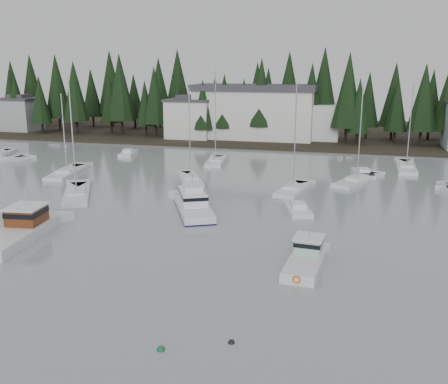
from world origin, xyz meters
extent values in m
plane|color=gray|center=(0.00, 0.00, 0.00)|extent=(260.00, 260.00, 0.00)
cube|color=black|center=(0.00, 97.00, 0.00)|extent=(240.00, 54.00, 1.00)
cube|color=silver|center=(-18.00, 79.00, 4.25)|extent=(9.00, 7.00, 7.50)
cube|color=#38383D|center=(-18.00, 79.00, 8.25)|extent=(9.54, 7.42, 0.50)
cube|color=#38383D|center=(-18.00, 79.00, 8.85)|extent=(4.95, 3.85, 0.80)
cube|color=#999EA0|center=(-60.00, 81.00, 4.00)|extent=(8.00, 7.00, 7.00)
cube|color=#38383D|center=(-60.00, 81.00, 7.75)|extent=(8.48, 7.42, 0.50)
cube|color=#38383D|center=(-60.00, 81.00, 8.35)|extent=(4.40, 3.85, 0.80)
cube|color=silver|center=(-5.00, 82.00, 5.50)|extent=(24.00, 10.00, 10.00)
cube|color=#38383D|center=(-5.00, 82.00, 10.80)|extent=(25.00, 11.00, 1.20)
cube|color=silver|center=(7.00, 84.00, 4.00)|extent=(10.00, 8.00, 7.00)
cube|color=silver|center=(-13.28, 16.11, 0.11)|extent=(4.64, 10.54, 1.47)
cube|color=silver|center=(-13.28, 16.11, 0.91)|extent=(4.54, 10.33, 0.14)
cube|color=#4B1F0F|center=(-13.54, 18.13, 1.70)|extent=(3.15, 3.38, 1.59)
cube|color=white|center=(-13.54, 18.13, 2.55)|extent=(3.53, 3.83, 0.14)
cube|color=black|center=(-13.54, 18.13, 2.02)|extent=(3.22, 3.44, 0.45)
cylinder|color=#A5A8AD|center=(-13.54, 18.13, 3.51)|extent=(0.08, 0.08, 1.81)
cube|color=silver|center=(-0.94, 28.63, 0.14)|extent=(7.16, 10.35, 1.45)
cube|color=black|center=(-0.94, 28.63, 0.03)|extent=(7.21, 10.41, 0.20)
cube|color=white|center=(-1.16, 29.08, 1.55)|extent=(4.56, 5.79, 1.32)
cube|color=black|center=(-1.16, 29.08, 1.86)|extent=(4.63, 5.86, 0.36)
cube|color=white|center=(-1.16, 29.08, 2.50)|extent=(2.81, 3.15, 0.59)
cylinder|color=#A5A8AD|center=(-1.16, 29.08, 3.23)|extent=(0.10, 0.10, 1.00)
cube|color=silver|center=(12.00, 16.40, 0.09)|extent=(2.96, 7.20, 1.14)
cube|color=silver|center=(12.00, 16.40, 0.70)|extent=(2.90, 7.06, 0.11)
cube|color=#97C6AF|center=(12.10, 17.80, 1.32)|extent=(2.17, 2.25, 1.23)
cube|color=white|center=(12.10, 17.80, 1.98)|extent=(2.43, 2.55, 0.11)
cube|color=black|center=(12.10, 17.80, 1.57)|extent=(2.22, 2.29, 0.35)
cylinder|color=#A5A8AD|center=(12.10, 17.80, 2.73)|extent=(0.08, 0.08, 1.41)
torus|color=#F2590C|center=(11.75, 12.88, 0.48)|extent=(0.62, 0.17, 0.62)
cube|color=silver|center=(-24.40, 42.32, -0.03)|extent=(4.45, 10.40, 1.05)
cube|color=white|center=(-24.40, 42.32, 0.62)|extent=(2.50, 3.71, 0.30)
cylinder|color=#A5A8AD|center=(-24.40, 42.32, 5.92)|extent=(0.14, 0.14, 10.84)
cube|color=silver|center=(-16.42, 31.48, -0.03)|extent=(7.45, 10.82, 1.05)
cube|color=white|center=(-16.42, 31.48, 0.62)|extent=(3.43, 4.15, 0.30)
cylinder|color=#A5A8AD|center=(-16.42, 31.48, 7.25)|extent=(0.14, 0.14, 13.50)
cube|color=silver|center=(-5.84, 42.39, -0.03)|extent=(6.02, 8.90, 1.05)
cube|color=white|center=(-5.84, 42.39, 0.62)|extent=(2.83, 3.41, 0.30)
cylinder|color=#A5A8AD|center=(-5.84, 42.39, 6.41)|extent=(0.14, 0.14, 11.81)
cube|color=silver|center=(22.97, 58.72, -0.03)|extent=(2.96, 10.93, 1.05)
cube|color=white|center=(22.97, 58.72, 0.62)|extent=(1.96, 3.75, 0.30)
cylinder|color=#A5A8AD|center=(22.97, 58.72, 6.50)|extent=(0.14, 0.14, 11.99)
cube|color=silver|center=(-6.09, 55.90, -0.03)|extent=(3.87, 8.76, 1.05)
cube|color=white|center=(-6.09, 55.90, 0.62)|extent=(2.24, 3.12, 0.30)
cylinder|color=#A5A8AD|center=(-6.09, 55.90, 7.44)|extent=(0.14, 0.14, 13.88)
cube|color=silver|center=(8.19, 40.26, -0.03)|extent=(4.00, 8.42, 1.05)
cube|color=white|center=(8.19, 40.26, 0.62)|extent=(2.29, 3.03, 0.30)
cylinder|color=#A5A8AD|center=(8.19, 40.26, 6.71)|extent=(0.14, 0.14, 12.41)
cube|color=silver|center=(15.80, 47.64, -0.03)|extent=(6.55, 10.48, 1.05)
cube|color=white|center=(15.80, 47.64, 0.62)|extent=(3.05, 3.94, 0.30)
cylinder|color=#A5A8AD|center=(15.80, 47.64, 6.79)|extent=(0.14, 0.14, 12.58)
cube|color=silver|center=(9.83, 31.25, 0.05)|extent=(3.60, 5.53, 0.90)
cube|color=white|center=(9.83, 31.25, 0.75)|extent=(1.91, 2.00, 0.55)
cube|color=silver|center=(-22.85, 59.19, 0.05)|extent=(3.19, 5.72, 0.90)
cube|color=white|center=(-22.85, 59.19, 0.75)|extent=(1.80, 1.98, 0.55)
cube|color=silver|center=(16.64, 52.13, 0.05)|extent=(3.32, 5.72, 0.90)
cube|color=white|center=(16.64, 52.13, 0.75)|extent=(1.84, 2.00, 0.55)
sphere|color=#145933|center=(5.58, 2.88, 0.00)|extent=(0.47, 0.47, 0.47)
sphere|color=black|center=(9.10, 4.55, 0.00)|extent=(0.39, 0.39, 0.39)
camera|label=1|loc=(14.97, -19.58, 14.91)|focal=40.00mm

